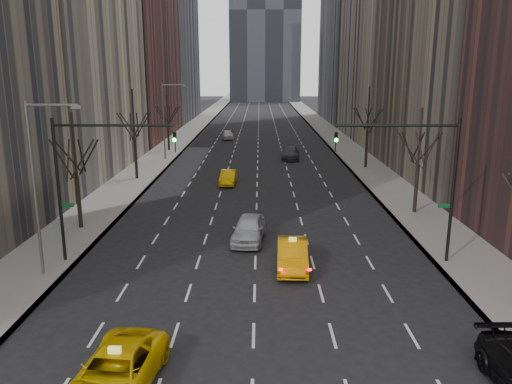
{
  "coord_description": "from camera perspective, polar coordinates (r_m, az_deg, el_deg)",
  "views": [
    {
      "loc": [
        0.24,
        -14.51,
        10.59
      ],
      "look_at": [
        0.02,
        14.51,
        3.5
      ],
      "focal_mm": 35.0,
      "sensor_mm": 36.0,
      "label": 1
    }
  ],
  "objects": [
    {
      "name": "silver_sedan_ahead",
      "position": [
        31.73,
        -0.83,
        -4.22
      ],
      "size": [
        2.41,
        4.94,
        1.62
      ],
      "primitive_type": "imported",
      "rotation": [
        0.0,
        0.0,
        -0.11
      ],
      "color": "#A8ACB0",
      "rests_on": "ground"
    },
    {
      "name": "tree_lw_c",
      "position": [
        50.46,
        -13.69,
        5.88
      ],
      "size": [
        3.36,
        3.5,
        8.74
      ],
      "color": "black",
      "rests_on": "ground"
    },
    {
      "name": "streetlight_far",
      "position": [
        60.74,
        -10.2,
        8.82
      ],
      "size": [
        2.83,
        0.22,
        9.0
      ],
      "color": "slate",
      "rests_on": "ground"
    },
    {
      "name": "far_car_white",
      "position": [
        79.33,
        -3.25,
        6.55
      ],
      "size": [
        2.09,
        4.31,
        1.42
      ],
      "primitive_type": "imported",
      "rotation": [
        0.0,
        0.0,
        0.1
      ],
      "color": "silver",
      "rests_on": "ground"
    },
    {
      "name": "tree_rw_b",
      "position": [
        38.97,
        18.01,
        2.89
      ],
      "size": [
        3.36,
        3.5,
        7.82
      ],
      "color": "black",
      "rests_on": "ground"
    },
    {
      "name": "traffic_mast_left",
      "position": [
        28.57,
        -18.7,
        2.71
      ],
      "size": [
        6.69,
        0.39,
        8.0
      ],
      "color": "black",
      "rests_on": "ground"
    },
    {
      "name": "far_taxi",
      "position": [
        47.63,
        -3.19,
        1.68
      ],
      "size": [
        1.55,
        4.07,
        1.32
      ],
      "primitive_type": "imported",
      "rotation": [
        0.0,
        0.0,
        -0.04
      ],
      "color": "#F0AF05",
      "rests_on": "ground"
    },
    {
      "name": "taxi_suv",
      "position": [
        18.4,
        -15.75,
        -19.24
      ],
      "size": [
        2.99,
        5.49,
        1.46
      ],
      "primitive_type": "imported",
      "rotation": [
        0.0,
        0.0,
        -0.11
      ],
      "color": "#E4B504",
      "rests_on": "ground"
    },
    {
      "name": "sidewalk_left",
      "position": [
        86.08,
        -7.97,
        6.58
      ],
      "size": [
        4.5,
        320.0,
        0.15
      ],
      "primitive_type": "cube",
      "color": "slate",
      "rests_on": "ground"
    },
    {
      "name": "tree_lw_b",
      "position": [
        35.41,
        -19.81,
        1.72
      ],
      "size": [
        3.36,
        3.5,
        7.82
      ],
      "color": "black",
      "rests_on": "ground"
    },
    {
      "name": "sidewalk_right",
      "position": [
        86.01,
        8.51,
        6.56
      ],
      "size": [
        4.5,
        320.0,
        0.15
      ],
      "primitive_type": "cube",
      "color": "slate",
      "rests_on": "ground"
    },
    {
      "name": "tree_lw_d",
      "position": [
        67.99,
        -10.03,
        7.59
      ],
      "size": [
        3.36,
        3.5,
        7.36
      ],
      "color": "black",
      "rests_on": "ground"
    },
    {
      "name": "far_suv_grey",
      "position": [
        61.51,
        3.94,
        4.5
      ],
      "size": [
        2.47,
        5.36,
        1.52
      ],
      "primitive_type": "imported",
      "rotation": [
        0.0,
        0.0,
        -0.07
      ],
      "color": "#2F2F34",
      "rests_on": "ground"
    },
    {
      "name": "traffic_mast_right",
      "position": [
        28.42,
        18.63,
        2.66
      ],
      "size": [
        6.69,
        0.39,
        8.0
      ],
      "color": "black",
      "rests_on": "ground"
    },
    {
      "name": "taxi_sedan",
      "position": [
        27.62,
        4.18,
        -7.15
      ],
      "size": [
        1.82,
        4.73,
        1.54
      ],
      "primitive_type": "imported",
      "rotation": [
        0.0,
        0.0,
        -0.04
      ],
      "color": "orange",
      "rests_on": "ground"
    },
    {
      "name": "tree_rw_c",
      "position": [
        56.15,
        12.6,
        6.7
      ],
      "size": [
        3.36,
        3.5,
        8.74
      ],
      "color": "black",
      "rests_on": "ground"
    },
    {
      "name": "streetlight_near",
      "position": [
        27.36,
        -23.49,
        2.11
      ],
      "size": [
        2.83,
        0.22,
        9.0
      ],
      "color": "slate",
      "rests_on": "ground"
    }
  ]
}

